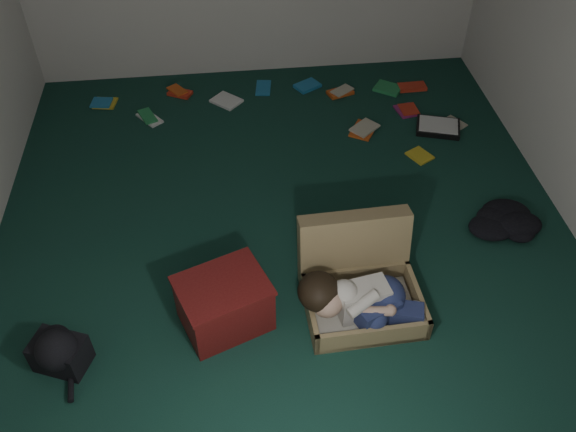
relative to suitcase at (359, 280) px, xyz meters
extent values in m
plane|color=#13362C|center=(-0.39, 0.57, -0.15)|extent=(4.50, 4.50, 0.00)
cube|color=#988053|center=(0.00, -0.14, -0.07)|extent=(0.71, 0.52, 0.16)
cube|color=beige|center=(0.00, -0.14, -0.11)|extent=(0.65, 0.46, 0.02)
cube|color=#988053|center=(-0.01, 0.18, 0.10)|extent=(0.70, 0.24, 0.51)
cube|color=silver|center=(-0.01, -0.16, 0.02)|extent=(0.32, 0.22, 0.22)
sphere|color=tan|center=(-0.24, -0.20, 0.08)|extent=(0.19, 0.19, 0.19)
ellipsoid|color=black|center=(-0.28, -0.15, 0.11)|extent=(0.25, 0.26, 0.22)
ellipsoid|color=navy|center=(0.13, -0.15, 0.02)|extent=(0.23, 0.26, 0.22)
cube|color=navy|center=(0.06, -0.26, 0.01)|extent=(0.29, 0.22, 0.14)
cube|color=navy|center=(0.21, -0.26, -0.02)|extent=(0.26, 0.18, 0.11)
sphere|color=white|center=(0.30, -0.23, -0.04)|extent=(0.11, 0.11, 0.11)
sphere|color=white|center=(0.30, -0.30, -0.05)|extent=(0.10, 0.10, 0.10)
cylinder|color=tan|center=(0.04, -0.29, 0.06)|extent=(0.18, 0.07, 0.07)
cube|color=#5D1413|center=(-0.84, -0.10, 0.01)|extent=(0.60, 0.53, 0.33)
cube|color=#5D1413|center=(-0.84, -0.10, 0.19)|extent=(0.62, 0.56, 0.02)
cube|color=black|center=(1.03, 1.68, -0.13)|extent=(0.42, 0.36, 0.04)
cube|color=white|center=(1.03, 1.68, -0.11)|extent=(0.37, 0.32, 0.01)
cube|color=gold|center=(-1.80, 2.39, -0.14)|extent=(0.20, 0.15, 0.02)
cube|color=red|center=(-1.14, 2.47, -0.14)|extent=(0.25, 0.24, 0.02)
cube|color=white|center=(-0.73, 2.30, -0.14)|extent=(0.20, 0.23, 0.02)
cube|color=teal|center=(0.02, 2.46, -0.14)|extent=(0.21, 0.24, 0.02)
cube|color=#D65119|center=(0.30, 2.31, -0.14)|extent=(0.25, 0.23, 0.02)
cube|color=#248646|center=(0.75, 2.33, -0.14)|extent=(0.21, 0.16, 0.02)
cube|color=#96256D|center=(0.83, 1.97, -0.14)|extent=(0.24, 0.24, 0.02)
cube|color=beige|center=(1.17, 1.73, -0.14)|extent=(0.18, 0.22, 0.02)
cube|color=gold|center=(0.78, 1.34, -0.14)|extent=(0.22, 0.24, 0.02)
cube|color=red|center=(0.98, 2.32, -0.14)|extent=(0.24, 0.22, 0.02)
cube|color=white|center=(-1.40, 2.11, -0.14)|extent=(0.22, 0.18, 0.02)
cube|color=teal|center=(-0.38, 2.48, -0.14)|extent=(0.24, 0.24, 0.02)
cube|color=#D65119|center=(0.40, 1.73, -0.14)|extent=(0.17, 0.21, 0.02)
camera|label=1|loc=(-0.72, -2.36, 2.90)|focal=38.00mm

